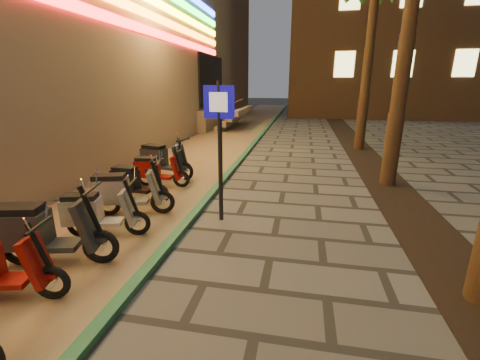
% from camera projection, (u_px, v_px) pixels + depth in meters
% --- Properties ---
extents(parking_strip, '(3.40, 60.00, 0.01)m').
position_uv_depth(parking_strip, '(203.00, 153.00, 12.77)').
color(parking_strip, '#8C7251').
rests_on(parking_strip, ground).
extents(green_curb, '(0.18, 60.00, 0.10)m').
position_uv_depth(green_curb, '(245.00, 154.00, 12.44)').
color(green_curb, '#266641').
rests_on(green_curb, ground).
extents(planting_strip, '(1.20, 40.00, 0.02)m').
position_uv_depth(planting_strip, '(409.00, 212.00, 6.93)').
color(planting_strip, black).
rests_on(planting_strip, ground).
extents(pedestrian_sign, '(0.60, 0.12, 2.72)m').
position_uv_depth(pedestrian_sign, '(220.00, 133.00, 6.05)').
color(pedestrian_sign, black).
rests_on(pedestrian_sign, ground).
extents(scooter_6, '(1.79, 0.86, 1.26)m').
position_uv_depth(scooter_6, '(41.00, 232.00, 4.78)').
color(scooter_6, black).
rests_on(scooter_6, ground).
extents(scooter_7, '(1.50, 0.75, 1.06)m').
position_uv_depth(scooter_7, '(96.00, 213.00, 5.71)').
color(scooter_7, black).
rests_on(scooter_7, ground).
extents(scooter_8, '(1.64, 0.87, 1.17)m').
position_uv_depth(scooter_8, '(123.00, 192.00, 6.64)').
color(scooter_8, black).
rests_on(scooter_8, ground).
extents(scooter_9, '(1.48, 0.58, 1.04)m').
position_uv_depth(scooter_9, '(134.00, 182.00, 7.55)').
color(scooter_9, black).
rests_on(scooter_9, ground).
extents(scooter_10, '(1.48, 0.52, 1.04)m').
position_uv_depth(scooter_10, '(155.00, 170.00, 8.55)').
color(scooter_10, black).
rests_on(scooter_10, ground).
extents(scooter_11, '(1.73, 0.84, 1.22)m').
position_uv_depth(scooter_11, '(162.00, 159.00, 9.42)').
color(scooter_11, black).
rests_on(scooter_11, ground).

